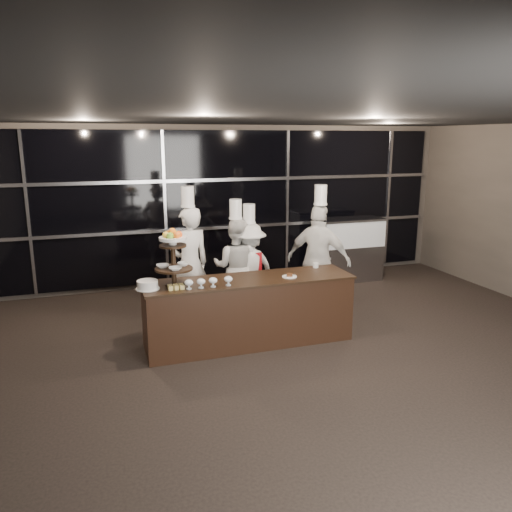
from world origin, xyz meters
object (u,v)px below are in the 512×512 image
object	(u,v)px
display_stand	(173,254)
chef_a	(190,263)
chef_b	(236,266)
layer_cake	(147,285)
chef_c	(249,267)
buffet_counter	(249,311)
display_case	(349,246)
chef_d	(319,259)

from	to	relation	value
display_stand	chef_a	bearing A→B (deg)	69.79
display_stand	chef_a	distance (m)	1.29
chef_a	chef_b	size ratio (longest dim) A/B	1.12
layer_cake	chef_c	world-z (taller)	chef_c
display_stand	chef_c	world-z (taller)	chef_c
buffet_counter	chef_c	size ratio (longest dim) A/B	1.61
buffet_counter	chef_a	xyz separation A→B (m)	(-0.58, 1.14, 0.44)
display_case	chef_c	xyz separation A→B (m)	(-2.43, -1.17, 0.06)
chef_a	chef_d	distance (m)	2.01
layer_cake	chef_d	world-z (taller)	chef_d
chef_a	chef_c	xyz separation A→B (m)	(0.97, 0.07, -0.17)
display_stand	chef_c	distance (m)	1.93
chef_b	chef_d	distance (m)	1.31
buffet_counter	display_stand	world-z (taller)	display_stand
chef_b	chef_c	xyz separation A→B (m)	(0.22, 0.00, -0.04)
layer_cake	display_stand	bearing A→B (deg)	8.29
chef_c	chef_d	world-z (taller)	chef_d
buffet_counter	display_stand	distance (m)	1.33
display_stand	display_case	world-z (taller)	display_stand
chef_b	chef_c	size ratio (longest dim) A/B	1.05
chef_d	display_stand	bearing A→B (deg)	-162.08
display_case	display_stand	bearing A→B (deg)	-148.08
chef_a	display_stand	bearing A→B (deg)	-110.21
chef_c	chef_d	xyz separation A→B (m)	(1.01, -0.43, 0.15)
display_case	chef_a	bearing A→B (deg)	-160.02
layer_cake	chef_a	bearing A→B (deg)	57.41
display_stand	layer_cake	bearing A→B (deg)	-171.71
buffet_counter	chef_a	world-z (taller)	chef_a
display_stand	chef_a	size ratio (longest dim) A/B	0.36
buffet_counter	chef_d	distance (m)	1.66
chef_b	chef_d	bearing A→B (deg)	-19.42
chef_a	chef_b	xyz separation A→B (m)	(0.75, 0.06, -0.12)
display_stand	display_case	distance (m)	4.55
buffet_counter	chef_b	distance (m)	1.26
layer_cake	chef_d	size ratio (longest dim) A/B	0.15
buffet_counter	chef_b	xyz separation A→B (m)	(0.17, 1.21, 0.32)
buffet_counter	chef_d	world-z (taller)	chef_d
layer_cake	chef_b	world-z (taller)	chef_b
chef_a	chef_d	bearing A→B (deg)	-10.56
layer_cake	chef_a	size ratio (longest dim) A/B	0.14
chef_b	display_case	bearing A→B (deg)	23.87
display_case	layer_cake	bearing A→B (deg)	-149.72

